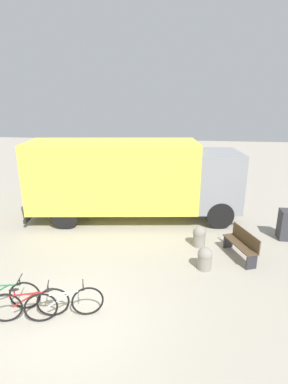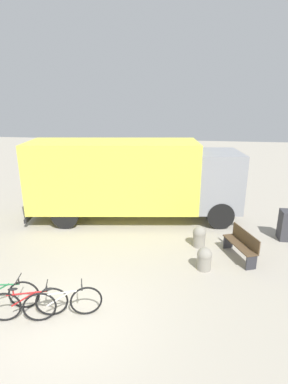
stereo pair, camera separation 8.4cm
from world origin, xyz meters
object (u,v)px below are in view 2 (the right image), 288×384
at_px(bicycle_middle, 28,304).
at_px(utility_box, 287,225).
at_px(delivery_truck, 132,177).
at_px(park_bench, 242,244).
at_px(bollard_near_bench, 204,258).
at_px(bicycle_near, 2,295).
at_px(bollard_far_bench, 199,236).
at_px(bicycle_far, 63,303).

relative_size(bicycle_middle, utility_box, 1.58).
distance_m(delivery_truck, park_bench, 5.00).
bearing_deg(bollard_near_bench, utility_box, 38.53).
relative_size(bicycle_middle, bollard_near_bench, 2.46).
distance_m(bicycle_near, bollard_near_bench, 5.48).
bearing_deg(bicycle_near, delivery_truck, 59.29).
xyz_separation_m(bollard_far_bench, utility_box, (3.11, 0.96, 0.17)).
relative_size(delivery_truck, bollard_near_bench, 12.44).
relative_size(park_bench, bicycle_far, 0.90).
bearing_deg(utility_box, bollard_far_bench, -162.90).
bearing_deg(bicycle_far, bollard_far_bench, 31.08).
height_order(bicycle_middle, utility_box, utility_box).
relative_size(bicycle_far, utility_box, 1.56).
bearing_deg(bicycle_far, bicycle_middle, 169.00).
distance_m(bicycle_far, bollard_near_bench, 4.18).
bearing_deg(bollard_far_bench, bicycle_middle, -134.44).
bearing_deg(bicycle_far, utility_box, 18.06).
relative_size(bicycle_near, bollard_near_bench, 2.53).
relative_size(bicycle_far, bollard_near_bench, 2.43).
relative_size(delivery_truck, park_bench, 5.70).
xyz_separation_m(delivery_truck, utility_box, (5.80, -1.15, -1.27)).
distance_m(delivery_truck, bollard_far_bench, 3.71).
xyz_separation_m(bicycle_near, bicycle_middle, (0.79, -0.21, 0.00)).
distance_m(bicycle_far, bollard_far_bench, 5.13).
bearing_deg(delivery_truck, bollard_near_bench, -59.51).
xyz_separation_m(bicycle_middle, bicycle_far, (0.79, 0.12, 0.00)).
bearing_deg(utility_box, bicycle_near, -148.54).
distance_m(delivery_truck, bicycle_middle, 6.50).
bearing_deg(bicycle_middle, bicycle_near, 146.97).
height_order(bicycle_far, bollard_far_bench, bicycle_far).
distance_m(park_bench, bicycle_middle, 6.35).
relative_size(delivery_truck, bicycle_near, 4.92).
height_order(bollard_near_bench, utility_box, utility_box).
height_order(bicycle_near, bollard_near_bench, bicycle_near).
height_order(park_bench, bollard_far_bench, park_bench).
bearing_deg(bicycle_near, bicycle_middle, -26.20).
height_order(park_bench, bicycle_middle, park_bench).
bearing_deg(bicycle_middle, bicycle_far, -9.22).
distance_m(bicycle_middle, bollard_near_bench, 4.90).
bearing_deg(utility_box, bicycle_middle, -144.66).
distance_m(bicycle_far, utility_box, 8.04).
bearing_deg(bicycle_near, park_bench, 16.96).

